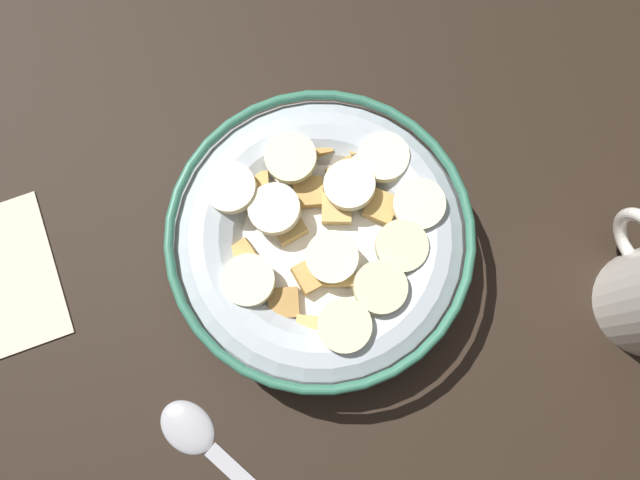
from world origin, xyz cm
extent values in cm
cube|color=black|center=(0.00, 0.00, -1.00)|extent=(123.75, 123.75, 2.00)
cylinder|color=#B2BCC6|center=(0.00, 0.00, 0.30)|extent=(10.36, 10.36, 0.60)
torus|color=#B2BCC6|center=(0.00, 0.00, 2.38)|extent=(18.84, 18.84, 4.76)
torus|color=#337259|center=(0.00, 0.00, 4.46)|extent=(18.87, 18.87, 0.60)
cylinder|color=white|center=(0.00, 0.00, 3.09)|extent=(15.98, 15.98, 0.40)
cube|color=tan|center=(4.68, 2.17, 3.89)|extent=(2.49, 2.45, 1.05)
cube|color=tan|center=(1.04, 4.84, 3.73)|extent=(2.06, 2.15, 1.09)
cube|color=tan|center=(-5.60, -1.51, 3.62)|extent=(2.34, 2.36, 0.90)
cube|color=tan|center=(-3.69, -4.62, 3.65)|extent=(2.58, 2.60, 0.96)
cube|color=#AD7F42|center=(-2.57, 3.81, 3.64)|extent=(2.41, 2.41, 0.83)
cube|color=tan|center=(-0.35, 6.58, 3.89)|extent=(2.20, 2.13, 1.04)
cube|color=#B78947|center=(4.34, -5.16, 3.84)|extent=(2.26, 2.20, 1.00)
cube|color=tan|center=(-4.86, 3.12, 3.83)|extent=(2.61, 2.63, 1.08)
cube|color=tan|center=(2.88, -0.67, 3.79)|extent=(2.40, 2.43, 0.95)
cube|color=tan|center=(-1.81, 1.56, 3.70)|extent=(1.90, 1.99, 1.06)
cube|color=tan|center=(1.14, -1.75, 3.77)|extent=(2.50, 2.50, 0.85)
cube|color=#AD7F42|center=(1.63, -6.35, 3.77)|extent=(2.42, 2.43, 0.87)
cube|color=#B78947|center=(5.48, -2.62, 3.79)|extent=(2.36, 2.30, 1.05)
cube|color=tan|center=(-5.48, 1.47, 3.66)|extent=(2.41, 2.37, 1.01)
cube|color=tan|center=(1.57, 1.41, 3.68)|extent=(1.96, 1.90, 0.95)
cube|color=tan|center=(-0.10, -4.25, 3.67)|extent=(2.64, 2.63, 0.98)
cube|color=tan|center=(-2.40, -0.03, 3.86)|extent=(2.49, 2.49, 0.83)
cube|color=#AD7F42|center=(2.79, -3.24, 3.72)|extent=(2.00, 1.98, 0.88)
cube|color=tan|center=(-6.78, 0.44, 3.63)|extent=(2.40, 2.37, 0.94)
cylinder|color=beige|center=(-0.50, 5.05, 4.53)|extent=(4.41, 4.38, 0.87)
cylinder|color=beige|center=(-2.90, -3.99, 4.66)|extent=(4.38, 4.34, 1.16)
cylinder|color=#F4EABC|center=(2.56, -5.78, 4.49)|extent=(4.42, 4.43, 0.79)
cylinder|color=#F4EABC|center=(-1.16, -6.15, 4.79)|extent=(4.49, 4.51, 0.97)
cylinder|color=beige|center=(5.01, -0.60, 5.01)|extent=(4.36, 4.38, 0.95)
cylinder|color=beige|center=(-5.52, 1.28, 4.99)|extent=(4.38, 4.37, 0.84)
cylinder|color=#F9EFC6|center=(2.64, 1.73, 4.77)|extent=(3.61, 3.61, 1.13)
cylinder|color=#F4EABC|center=(-1.56, 0.24, 4.60)|extent=(3.31, 3.33, 1.06)
cylinder|color=#F4EABC|center=(1.90, -3.03, 4.67)|extent=(3.74, 3.75, 1.17)
cylinder|color=#F4EABC|center=(5.06, 3.51, 4.75)|extent=(3.53, 3.52, 1.01)
cylinder|color=beige|center=(-4.52, -1.62, 5.02)|extent=(4.34, 4.33, 0.96)
ellipsoid|color=#A5A5AD|center=(-6.34, 12.78, 0.40)|extent=(4.69, 4.15, 0.80)
cube|color=beige|center=(7.97, 19.19, 0.15)|extent=(10.91, 7.37, 0.30)
camera|label=1|loc=(-7.28, 3.80, 41.14)|focal=35.01mm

